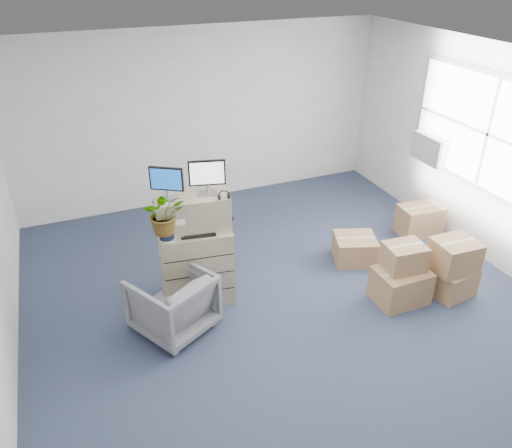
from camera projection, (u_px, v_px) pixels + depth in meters
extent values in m
plane|color=#282E48|center=(295.00, 318.00, 5.84)|extent=(7.00, 7.00, 0.00)
cube|color=beige|center=(201.00, 117.00, 7.98)|extent=(6.00, 0.02, 2.80)
cube|color=gray|center=(490.00, 134.00, 6.39)|extent=(0.06, 2.72, 1.52)
cube|color=white|center=(488.00, 134.00, 6.37)|extent=(0.01, 2.60, 1.40)
cube|color=silver|center=(431.00, 149.00, 7.33)|extent=(0.24, 0.60, 0.40)
cube|color=gray|center=(197.00, 265.00, 5.95)|extent=(0.89, 0.61, 0.97)
cube|color=gray|center=(192.00, 212.00, 5.64)|extent=(0.88, 0.52, 0.42)
cube|color=#99999E|center=(168.00, 198.00, 5.47)|extent=(0.24, 0.23, 0.01)
cylinder|color=#99999E|center=(168.00, 194.00, 5.45)|extent=(0.03, 0.03, 0.09)
cube|color=black|center=(166.00, 179.00, 5.36)|extent=(0.34, 0.22, 0.27)
cube|color=navy|center=(166.00, 179.00, 5.35)|extent=(0.29, 0.18, 0.23)
cube|color=#99999E|center=(208.00, 193.00, 5.57)|extent=(0.24, 0.20, 0.01)
cylinder|color=#99999E|center=(208.00, 189.00, 5.55)|extent=(0.03, 0.03, 0.10)
cube|color=black|center=(207.00, 173.00, 5.45)|extent=(0.40, 0.13, 0.29)
cube|color=silver|center=(207.00, 173.00, 5.44)|extent=(0.36, 0.09, 0.25)
torus|color=black|center=(224.00, 195.00, 5.47)|extent=(0.13, 0.03, 0.13)
cube|color=black|center=(198.00, 234.00, 5.61)|extent=(0.42, 0.23, 0.02)
ellipsoid|color=silver|center=(224.00, 228.00, 5.71)|extent=(0.09, 0.06, 0.03)
cylinder|color=#9A9EA2|center=(198.00, 216.00, 5.73)|extent=(0.07, 0.07, 0.25)
cube|color=silver|center=(189.00, 229.00, 5.70)|extent=(0.06, 0.06, 0.02)
cube|color=black|center=(189.00, 224.00, 5.66)|extent=(0.06, 0.04, 0.11)
cube|color=black|center=(224.00, 218.00, 5.90)|extent=(0.19, 0.16, 0.05)
cube|color=#4085D9|center=(220.00, 215.00, 5.84)|extent=(0.21, 0.11, 0.07)
cylinder|color=#A7CAA2|center=(167.00, 239.00, 5.53)|extent=(0.20, 0.20, 0.01)
cylinder|color=black|center=(167.00, 233.00, 5.49)|extent=(0.17, 0.17, 0.13)
imported|color=#19581C|center=(165.00, 217.00, 5.39)|extent=(0.53, 0.56, 0.38)
imported|color=slate|center=(173.00, 300.00, 5.50)|extent=(1.02, 1.00, 0.79)
cube|color=olive|center=(400.00, 285.00, 6.04)|extent=(0.62, 0.48, 0.43)
cube|color=olive|center=(452.00, 281.00, 6.17)|extent=(0.56, 0.48, 0.36)
cube|color=olive|center=(355.00, 249.00, 6.83)|extent=(0.67, 0.65, 0.36)
cube|color=olive|center=(404.00, 257.00, 5.91)|extent=(0.49, 0.41, 0.32)
cube|color=olive|center=(454.00, 255.00, 5.99)|extent=(0.51, 0.46, 0.39)
cube|color=olive|center=(419.00, 220.00, 7.46)|extent=(0.65, 0.44, 0.44)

